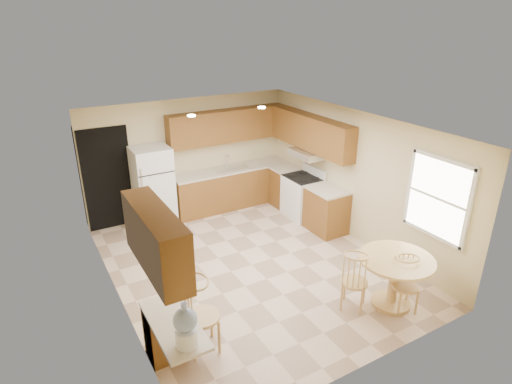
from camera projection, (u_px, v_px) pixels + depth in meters
floor at (252, 265)px, 7.55m from camera, size 5.50×5.50×0.00m
ceiling at (251, 126)px, 6.59m from camera, size 4.50×5.50×0.02m
wall_back at (189, 156)px, 9.27m from camera, size 4.50×0.02×2.50m
wall_front at (370, 284)px, 4.87m from camera, size 4.50×0.02×2.50m
wall_left at (113, 232)px, 6.03m from camera, size 0.02×5.50×2.50m
wall_right at (355, 176)px, 8.11m from camera, size 0.02×5.50×2.50m
doorway at (108, 179)px, 8.52m from camera, size 0.90×0.02×2.10m
base_cab_back at (232, 188)px, 9.74m from camera, size 2.75×0.60×0.87m
counter_back at (232, 169)px, 9.57m from camera, size 2.75×0.63×0.04m
base_cab_right_a at (286, 187)px, 9.76m from camera, size 0.60×0.59×0.87m
counter_right_a at (287, 169)px, 9.59m from camera, size 0.63×0.59×0.04m
base_cab_right_b at (326, 211)px, 8.60m from camera, size 0.60×0.80×0.87m
counter_right_b at (328, 190)px, 8.43m from camera, size 0.63×0.80×0.04m
upper_cab_back at (228, 126)px, 9.31m from camera, size 2.75×0.33×0.70m
upper_cab_right at (311, 132)px, 8.77m from camera, size 0.33×2.42×0.70m
upper_cab_left at (156, 239)px, 4.59m from camera, size 0.33×1.40×0.70m
sink at (231, 168)px, 9.55m from camera, size 0.78×0.44×0.01m
range_hood at (307, 154)px, 8.87m from camera, size 0.50×0.76×0.14m
desk_pedestal at (166, 332)px, 5.43m from camera, size 0.48×0.42×0.72m
desk_top at (174, 324)px, 4.98m from camera, size 0.50×1.20×0.04m
window at (438, 198)px, 6.52m from camera, size 0.06×1.12×1.30m
can_light_a at (192, 116)px, 7.32m from camera, size 0.14×0.14×0.02m
can_light_b at (262, 107)px, 7.97m from camera, size 0.14×0.14×0.02m
refrigerator at (153, 187)px, 8.71m from camera, size 0.74×0.72×1.67m
stove at (303, 196)px, 9.20m from camera, size 0.65×0.76×1.09m
dining_table at (394, 274)px, 6.32m from camera, size 1.09×1.09×0.81m
chair_table_a at (359, 278)px, 6.19m from camera, size 0.40×0.51×0.91m
chair_table_b at (411, 283)px, 6.14m from camera, size 0.38×0.42×0.86m
chair_desk at (205, 312)px, 5.35m from camera, size 0.47×0.60×1.05m
water_crock at (186, 327)px, 4.54m from camera, size 0.26×0.26×0.55m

